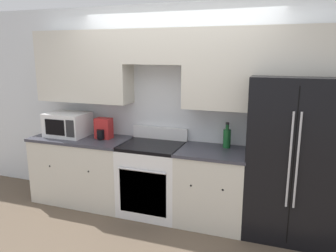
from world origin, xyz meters
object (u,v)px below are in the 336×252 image
at_px(oven_range, 152,178).
at_px(refrigerator, 292,158).
at_px(microwave, 68,124).
at_px(bottle, 227,138).

relative_size(oven_range, refrigerator, 0.60).
distance_m(microwave, bottle, 2.14).
height_order(oven_range, bottle, bottle).
bearing_deg(oven_range, microwave, 178.77).
bearing_deg(bottle, microwave, -175.96).
distance_m(oven_range, bottle, 1.07).
bearing_deg(microwave, bottle, 4.04).
relative_size(oven_range, microwave, 1.98).
bearing_deg(refrigerator, microwave, -179.39).
bearing_deg(refrigerator, bottle, 170.76).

